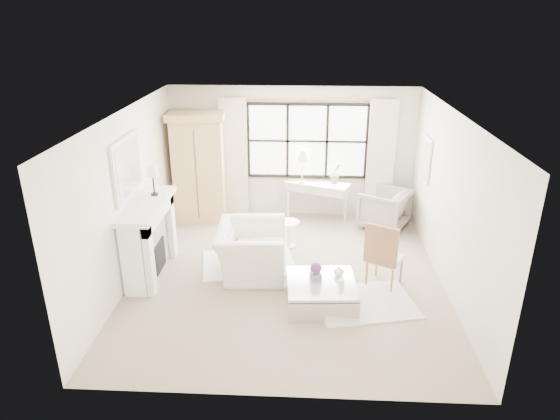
{
  "coord_description": "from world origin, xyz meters",
  "views": [
    {
      "loc": [
        0.26,
        -7.21,
        4.11
      ],
      "look_at": [
        -0.12,
        0.2,
        1.1
      ],
      "focal_mm": 32.0,
      "sensor_mm": 36.0,
      "label": 1
    }
  ],
  "objects_px": {
    "console_table": "(317,201)",
    "club_armchair": "(251,250)",
    "coffee_table": "(321,293)",
    "armoire": "(199,167)"
  },
  "relations": [
    {
      "from": "club_armchair",
      "to": "coffee_table",
      "type": "height_order",
      "value": "club_armchair"
    },
    {
      "from": "console_table",
      "to": "club_armchair",
      "type": "xyz_separation_m",
      "value": [
        -1.12,
        -2.35,
        0.01
      ]
    },
    {
      "from": "club_armchair",
      "to": "armoire",
      "type": "bearing_deg",
      "value": 27.63
    },
    {
      "from": "console_table",
      "to": "coffee_table",
      "type": "distance_m",
      "value": 3.28
    },
    {
      "from": "coffee_table",
      "to": "console_table",
      "type": "bearing_deg",
      "value": 86.59
    },
    {
      "from": "coffee_table",
      "to": "club_armchair",
      "type": "bearing_deg",
      "value": 137.41
    },
    {
      "from": "armoire",
      "to": "console_table",
      "type": "height_order",
      "value": "armoire"
    },
    {
      "from": "console_table",
      "to": "club_armchair",
      "type": "distance_m",
      "value": 2.61
    },
    {
      "from": "club_armchair",
      "to": "coffee_table",
      "type": "relative_size",
      "value": 1.18
    },
    {
      "from": "armoire",
      "to": "coffee_table",
      "type": "bearing_deg",
      "value": -56.29
    }
  ]
}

